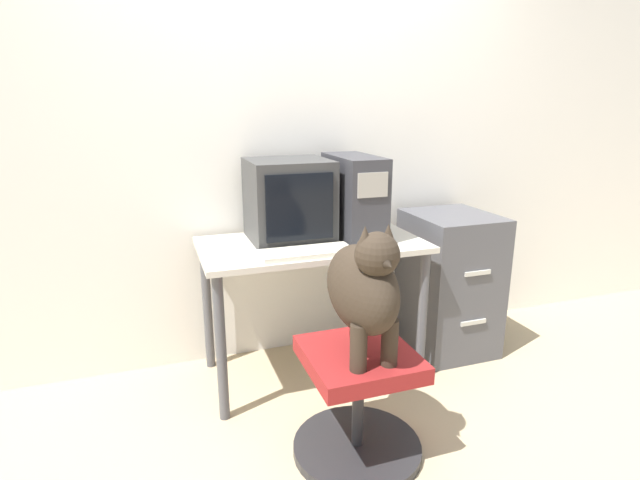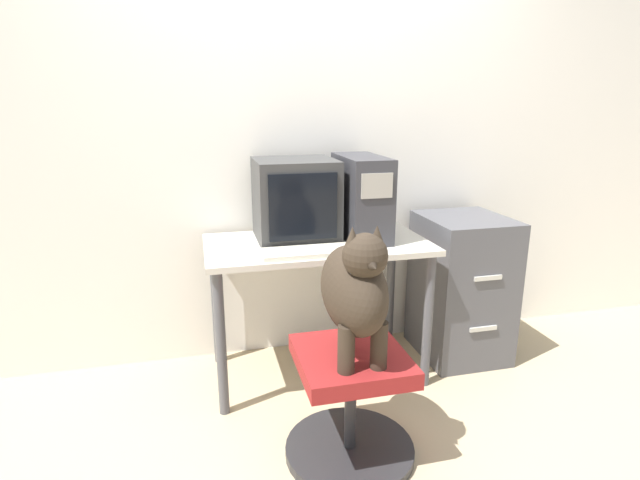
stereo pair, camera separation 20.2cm
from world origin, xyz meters
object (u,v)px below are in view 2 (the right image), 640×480
(crt_monitor, at_px, (295,200))
(filing_cabinet, at_px, (461,287))
(keyboard, at_px, (308,252))
(dog, at_px, (355,288))
(pc_tower, at_px, (361,197))
(office_chair, at_px, (350,403))

(crt_monitor, relative_size, filing_cabinet, 0.50)
(keyboard, relative_size, filing_cabinet, 0.54)
(dog, xyz_separation_m, filing_cabinet, (0.90, 0.75, -0.36))
(crt_monitor, xyz_separation_m, keyboard, (0.00, -0.30, -0.20))
(dog, bearing_deg, crt_monitor, 95.00)
(keyboard, height_order, filing_cabinet, filing_cabinet)
(dog, bearing_deg, pc_tower, 70.16)
(crt_monitor, distance_m, dog, 0.84)
(crt_monitor, bearing_deg, office_chair, -84.81)
(filing_cabinet, bearing_deg, crt_monitor, 176.29)
(crt_monitor, relative_size, office_chair, 0.76)
(crt_monitor, height_order, keyboard, crt_monitor)
(pc_tower, height_order, filing_cabinet, pc_tower)
(crt_monitor, distance_m, office_chair, 1.08)
(crt_monitor, relative_size, keyboard, 0.94)
(pc_tower, relative_size, office_chair, 0.84)
(pc_tower, bearing_deg, office_chair, -110.60)
(office_chair, height_order, filing_cabinet, filing_cabinet)
(pc_tower, bearing_deg, dog, -109.84)
(keyboard, bearing_deg, dog, -82.25)
(keyboard, xyz_separation_m, filing_cabinet, (0.98, 0.24, -0.36))
(pc_tower, xyz_separation_m, filing_cabinet, (0.63, -0.01, -0.56))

